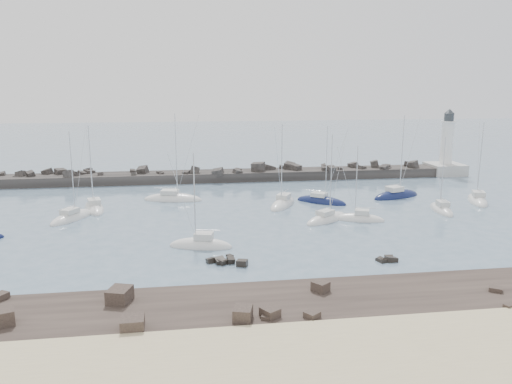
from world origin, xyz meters
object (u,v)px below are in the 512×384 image
Objects in this scene: sailboat_12 at (477,201)px; sailboat_9 at (359,219)px; lighthouse at (446,160)px; sailboat_5 at (201,246)px; sailboat_13 at (396,196)px; sailboat_6 at (283,205)px; sailboat_10 at (441,210)px; sailboat_3 at (72,218)px; sailboat_8 at (321,202)px; sailboat_4 at (173,199)px; sailboat_1 at (94,209)px; sailboat_7 at (327,219)px.

sailboat_9 is at bearing -160.60° from sailboat_12.
sailboat_12 is (-7.70, -24.88, -2.93)m from lighthouse.
sailboat_5 is 0.82× the size of sailboat_13.
sailboat_6 is 0.94× the size of sailboat_13.
sailboat_10 reaches higher than sailboat_9.
sailboat_3 is 0.90× the size of sailboat_13.
sailboat_3 is 1.10× the size of sailboat_5.
sailboat_9 is (22.70, 8.76, -0.02)m from sailboat_5.
sailboat_8 is 13.89m from sailboat_13.
sailboat_4 reaches higher than sailboat_6.
sailboat_13 reaches higher than sailboat_12.
sailboat_5 is at bearing -142.04° from lighthouse.
sailboat_1 reaches higher than sailboat_8.
sailboat_7 is (4.48, -9.62, -0.02)m from sailboat_6.
sailboat_13 is at bearing 49.65° from sailboat_9.
sailboat_5 is 0.88× the size of sailboat_12.
sailboat_4 is at bearing -163.85° from lighthouse.
sailboat_10 is (52.59, -8.54, -0.00)m from sailboat_1.
sailboat_12 is at bearing 1.44° from sailboat_3.
sailboat_4 is 27.02m from sailboat_7.
sailboat_5 reaches higher than sailboat_9.
sailboat_10 is 0.82× the size of sailboat_13.
sailboat_7 is at bearing -35.76° from sailboat_4.
sailboat_3 is (-71.46, -26.48, -2.95)m from lighthouse.
sailboat_1 is 12.76m from sailboat_4.
sailboat_4 is at bearing 35.01° from sailboat_3.
sailboat_10 is (54.79, -3.32, 0.01)m from sailboat_3.
sailboat_7 is at bearing -9.34° from sailboat_3.
sailboat_1 is at bearing -162.93° from lighthouse.
sailboat_10 is (18.78, 2.61, 0.02)m from sailboat_7.
sailboat_7 reaches higher than sailboat_5.
sailboat_3 is 1.18× the size of sailboat_9.
sailboat_13 is at bearing 8.07° from sailboat_8.
sailboat_1 is 49.76m from sailboat_13.
sailboat_7 is at bearing -164.81° from sailboat_12.
sailboat_7 is at bearing -137.56° from lighthouse.
sailboat_1 reaches higher than sailboat_9.
sailboat_13 reaches higher than sailboat_9.
sailboat_5 is (3.79, -25.19, 0.02)m from sailboat_4.
sailboat_7 is 4.61m from sailboat_9.
sailboat_7 is 1.07× the size of sailboat_10.
sailboat_4 is 1.03× the size of sailboat_13.
lighthouse is at bearing 17.07° from sailboat_1.
sailboat_3 is 1.00× the size of sailboat_8.
sailboat_7 reaches higher than sailboat_10.
sailboat_5 is at bearing -158.90° from sailboat_9.
sailboat_6 is 20.63m from sailboat_13.
sailboat_5 is 0.94× the size of sailboat_7.
sailboat_5 is at bearing -159.75° from sailboat_12.
sailboat_7 is (33.81, -11.15, -0.02)m from sailboat_1.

